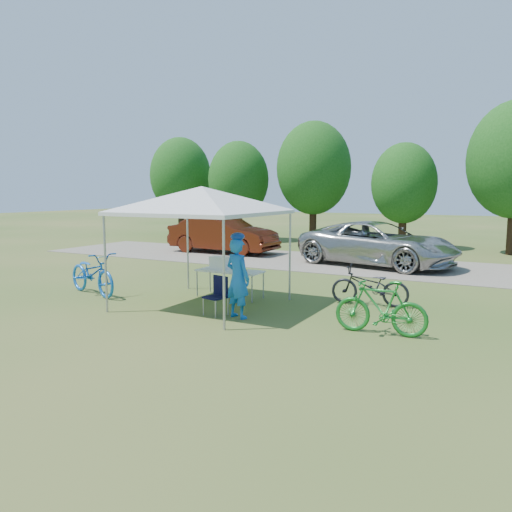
# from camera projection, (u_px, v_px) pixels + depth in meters

# --- Properties ---
(ground) EXTENTS (100.00, 100.00, 0.00)m
(ground) POSITION_uv_depth(u_px,v_px,m) (203.00, 306.00, 11.48)
(ground) COLOR #2D5119
(ground) RESTS_ON ground
(gravel_strip) EXTENTS (24.00, 5.00, 0.02)m
(gravel_strip) POSITION_uv_depth(u_px,v_px,m) (325.00, 262.00, 18.48)
(gravel_strip) COLOR gray
(gravel_strip) RESTS_ON ground
(canopy) EXTENTS (4.53, 4.53, 3.00)m
(canopy) POSITION_uv_depth(u_px,v_px,m) (202.00, 190.00, 11.14)
(canopy) COLOR #A5A5AA
(canopy) RESTS_ON ground
(treeline) EXTENTS (24.89, 4.28, 6.30)m
(treeline) POSITION_uv_depth(u_px,v_px,m) (365.00, 172.00, 23.45)
(treeline) COLOR #382314
(treeline) RESTS_ON ground
(folding_table) EXTENTS (1.66, 0.69, 0.68)m
(folding_table) POSITION_uv_depth(u_px,v_px,m) (230.00, 272.00, 12.33)
(folding_table) COLOR white
(folding_table) RESTS_ON ground
(folding_chair) EXTENTS (0.50, 0.52, 0.82)m
(folding_chair) POSITION_uv_depth(u_px,v_px,m) (218.00, 292.00, 10.64)
(folding_chair) COLOR black
(folding_chair) RESTS_ON ground
(cooler) EXTENTS (0.44, 0.30, 0.32)m
(cooler) POSITION_uv_depth(u_px,v_px,m) (219.00, 263.00, 12.44)
(cooler) COLOR white
(cooler) RESTS_ON folding_table
(ice_cream_cup) EXTENTS (0.09, 0.09, 0.06)m
(ice_cream_cup) POSITION_uv_depth(u_px,v_px,m) (245.00, 271.00, 12.05)
(ice_cream_cup) COLOR gold
(ice_cream_cup) RESTS_ON folding_table
(cyclist) EXTENTS (0.69, 0.54, 1.67)m
(cyclist) POSITION_uv_depth(u_px,v_px,m) (238.00, 278.00, 10.29)
(cyclist) COLOR blue
(cyclist) RESTS_ON ground
(bike_blue) EXTENTS (2.21, 1.29, 1.10)m
(bike_blue) POSITION_uv_depth(u_px,v_px,m) (92.00, 273.00, 12.67)
(bike_blue) COLOR blue
(bike_blue) RESTS_ON ground
(bike_green) EXTENTS (1.71, 0.56, 1.02)m
(bike_green) POSITION_uv_depth(u_px,v_px,m) (381.00, 307.00, 9.12)
(bike_green) COLOR #1A7726
(bike_green) RESTS_ON ground
(bike_dark) EXTENTS (1.82, 0.83, 0.93)m
(bike_dark) POSITION_uv_depth(u_px,v_px,m) (370.00, 286.00, 11.44)
(bike_dark) COLOR black
(bike_dark) RESTS_ON ground
(minivan) EXTENTS (6.00, 3.75, 1.55)m
(minivan) POSITION_uv_depth(u_px,v_px,m) (378.00, 244.00, 17.53)
(minivan) COLOR #ACADA8
(minivan) RESTS_ON gravel_strip
(sedan) EXTENTS (4.79, 1.75, 1.57)m
(sedan) POSITION_uv_depth(u_px,v_px,m) (223.00, 234.00, 21.21)
(sedan) COLOR #4F1B0D
(sedan) RESTS_ON gravel_strip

